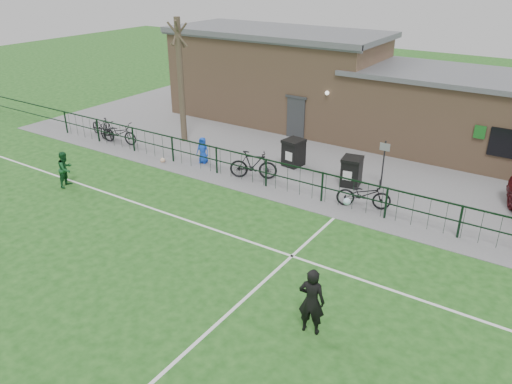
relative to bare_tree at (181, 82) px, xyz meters
The scene contains 20 objects.
ground 13.54m from the bare_tree, 52.70° to the right, with size 90.00×90.00×0.00m, color #1B4E17.
paving_strip 9.05m from the bare_tree, 20.56° to the left, with size 34.00×13.00×0.02m, color slate.
pitch_line_touch 8.96m from the bare_tree, 18.65° to the right, with size 28.00×0.10×0.01m, color white.
pitch_line_mid 10.73m from the bare_tree, 39.09° to the right, with size 28.00×0.10×0.01m, color white.
pitch_line_perp 14.81m from the bare_tree, 46.40° to the right, with size 0.10×16.00×0.01m, color white.
perimeter_fence 8.72m from the bare_tree, 17.35° to the right, with size 28.00×0.10×1.20m, color black.
bare_tree is the anchor object (origin of this frame).
wheelie_bin_left 6.76m from the bare_tree, ahead, with size 0.74×0.84×1.12m, color black.
wheelie_bin_right 9.64m from the bare_tree, ahead, with size 0.73×0.83×1.10m, color black.
sign_post 10.65m from the bare_tree, ahead, with size 0.06×0.06×2.00m, color black.
bicycle_a 5.20m from the bare_tree, 155.54° to the right, with size 0.63×1.80×0.94m, color black.
bicycle_b 4.69m from the bare_tree, 152.30° to the right, with size 0.47×1.65×0.99m, color black.
bicycle_c 4.02m from the bare_tree, 138.62° to the right, with size 0.71×2.03×1.07m, color black.
bicycle_d 6.47m from the bare_tree, 20.59° to the right, with size 0.57×2.00×1.20m, color black.
bicycle_e 11.01m from the bare_tree, 11.46° to the right, with size 0.69×1.99×1.04m, color black.
spectator_child 4.10m from the bare_tree, 34.48° to the right, with size 0.58×0.38×1.19m, color blue.
goalkeeper_kick 15.29m from the bare_tree, 37.25° to the right, with size 1.22×3.93×2.03m.
outfield_player 7.24m from the bare_tree, 92.37° to the right, with size 0.71×0.55×1.46m, color #164F26.
ball_ground 4.23m from the bare_tree, 67.55° to the right, with size 0.22×0.22×0.22m, color white.
clubhouse 9.34m from the bare_tree, 40.12° to the left, with size 24.25×5.40×4.96m.
Camera 1 is at (8.34, -7.62, 8.35)m, focal length 35.00 mm.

